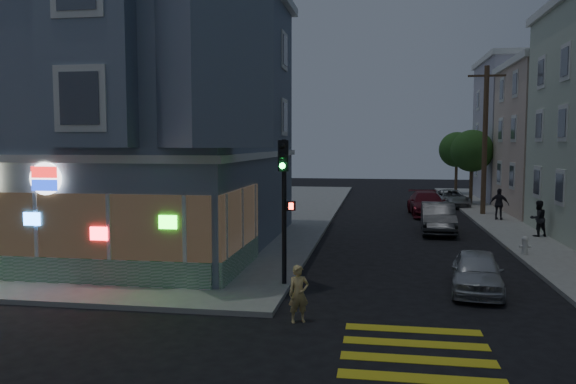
% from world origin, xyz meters
% --- Properties ---
extents(ground, '(120.00, 120.00, 0.00)m').
position_xyz_m(ground, '(0.00, 0.00, 0.00)').
color(ground, black).
rests_on(ground, ground).
extents(sidewalk_nw, '(33.00, 42.00, 0.15)m').
position_xyz_m(sidewalk_nw, '(-13.50, 23.00, 0.07)').
color(sidewalk_nw, gray).
rests_on(sidewalk_nw, ground).
extents(corner_building, '(14.60, 14.60, 11.40)m').
position_xyz_m(corner_building, '(-6.00, 10.98, 5.82)').
color(corner_building, slate).
rests_on(corner_building, sidewalk_nw).
extents(row_house_d, '(12.00, 8.60, 10.50)m').
position_xyz_m(row_house_d, '(19.50, 34.00, 5.40)').
color(row_house_d, '#B1AABB').
rests_on(row_house_d, sidewalk_ne).
extents(utility_pole, '(2.20, 0.30, 9.00)m').
position_xyz_m(utility_pole, '(12.00, 24.00, 4.80)').
color(utility_pole, '#4C3826').
rests_on(utility_pole, sidewalk_ne).
extents(street_tree_near, '(3.00, 3.00, 5.30)m').
position_xyz_m(street_tree_near, '(12.20, 30.00, 3.94)').
color(street_tree_near, '#4C3826').
rests_on(street_tree_near, sidewalk_ne).
extents(street_tree_far, '(3.00, 3.00, 5.30)m').
position_xyz_m(street_tree_far, '(12.20, 38.00, 3.94)').
color(street_tree_far, '#4C3826').
rests_on(street_tree_far, sidewalk_ne).
extents(running_child, '(0.62, 0.53, 1.44)m').
position_xyz_m(running_child, '(3.71, 1.80, 0.72)').
color(running_child, '#DCBD70').
rests_on(running_child, ground).
extents(pedestrian_a, '(0.99, 0.89, 1.68)m').
position_xyz_m(pedestrian_a, '(13.00, 15.63, 0.99)').
color(pedestrian_a, black).
rests_on(pedestrian_a, sidewalk_ne).
extents(pedestrian_b, '(1.13, 0.79, 1.77)m').
position_xyz_m(pedestrian_b, '(12.42, 21.36, 1.04)').
color(pedestrian_b, '#242129').
rests_on(pedestrian_b, sidewalk_ne).
extents(parked_car_a, '(1.92, 3.80, 1.24)m').
position_xyz_m(parked_car_a, '(8.60, 5.50, 0.62)').
color(parked_car_a, '#B2B5BA').
rests_on(parked_car_a, ground).
extents(parked_car_b, '(1.80, 4.64, 1.51)m').
position_xyz_m(parked_car_b, '(8.60, 16.86, 0.75)').
color(parked_car_b, '#383A3D').
rests_on(parked_car_b, ground).
extents(parked_car_c, '(2.31, 5.19, 1.48)m').
position_xyz_m(parked_car_c, '(8.60, 23.66, 0.74)').
color(parked_car_c, maroon).
rests_on(parked_car_c, ground).
extents(parked_car_d, '(2.52, 4.56, 1.21)m').
position_xyz_m(parked_car_d, '(10.70, 28.95, 0.60)').
color(parked_car_d, '#909599').
rests_on(parked_car_d, ground).
extents(traffic_signal, '(0.56, 0.50, 4.44)m').
position_xyz_m(traffic_signal, '(2.82, 4.89, 3.15)').
color(traffic_signal, black).
rests_on(traffic_signal, sidewalk_nw).
extents(fire_hydrant, '(0.42, 0.24, 0.72)m').
position_xyz_m(fire_hydrant, '(11.30, 10.97, 0.53)').
color(fire_hydrant, silver).
rests_on(fire_hydrant, sidewalk_ne).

